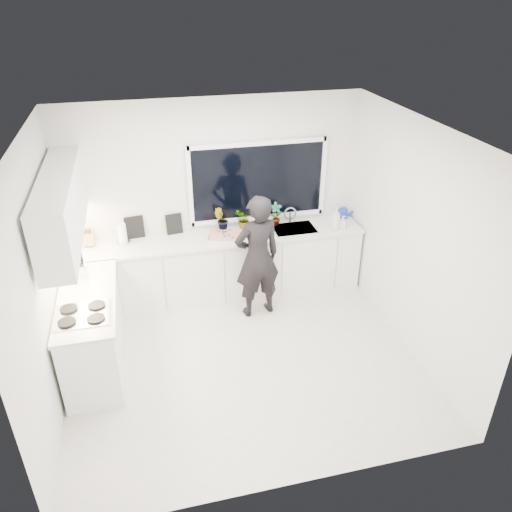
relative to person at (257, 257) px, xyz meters
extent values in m
cube|color=beige|center=(-0.39, -0.90, -0.85)|extent=(4.00, 3.50, 0.02)
cube|color=white|center=(-0.39, 0.86, 0.51)|extent=(4.00, 0.02, 2.70)
cube|color=white|center=(-2.40, -0.90, 0.51)|extent=(0.02, 3.50, 2.70)
cube|color=white|center=(1.62, -0.90, 0.51)|extent=(0.02, 3.50, 2.70)
cube|color=white|center=(-0.39, -0.90, 1.87)|extent=(4.00, 3.50, 0.02)
cube|color=black|center=(0.21, 0.83, 0.71)|extent=(1.80, 0.02, 1.00)
cube|color=white|center=(-0.39, 0.55, -0.40)|extent=(3.92, 0.58, 0.88)
cube|color=white|center=(-2.06, -0.55, -0.40)|extent=(0.58, 1.60, 0.88)
cube|color=silver|center=(-0.39, 0.54, 0.06)|extent=(3.94, 0.62, 0.04)
cube|color=silver|center=(-2.06, -0.55, 0.06)|extent=(0.62, 1.60, 0.04)
cube|color=white|center=(-2.18, -0.20, 1.01)|extent=(0.34, 2.10, 0.70)
cube|color=silver|center=(0.66, 0.55, 0.03)|extent=(0.58, 0.42, 0.14)
cylinder|color=silver|center=(0.66, 0.75, 0.19)|extent=(0.03, 0.03, 0.22)
cube|color=black|center=(-2.08, -0.90, 0.09)|extent=(0.56, 0.48, 0.03)
imported|color=black|center=(0.00, 0.00, 0.00)|extent=(0.68, 0.51, 1.69)
cube|color=silver|center=(-0.31, 0.52, 0.09)|extent=(0.52, 0.45, 0.03)
cube|color=red|center=(-0.31, 0.52, 0.11)|extent=(0.47, 0.40, 0.01)
cylinder|color=#1237AD|center=(1.45, 0.71, 0.14)|extent=(0.18, 0.18, 0.13)
cylinder|color=white|center=(-1.65, 0.65, 0.21)|extent=(0.12, 0.12, 0.26)
cube|color=#9E7E49|center=(-2.07, 0.69, 0.19)|extent=(0.13, 0.10, 0.22)
cylinder|color=#B0B0B4|center=(-2.12, -0.10, 0.16)|extent=(0.17, 0.17, 0.16)
cube|color=black|center=(-0.96, 0.79, 0.22)|extent=(0.22, 0.05, 0.28)
cube|color=black|center=(-1.49, 0.79, 0.23)|extent=(0.25, 0.05, 0.30)
imported|color=#26662D|center=(-0.33, 0.71, 0.24)|extent=(0.20, 0.16, 0.33)
imported|color=#26662D|center=(-0.02, 0.71, 0.21)|extent=(0.29, 0.30, 0.26)
imported|color=#26662D|center=(0.44, 0.71, 0.25)|extent=(0.18, 0.13, 0.34)
imported|color=#D8BF66|center=(1.21, 0.40, 0.24)|extent=(0.13, 0.13, 0.32)
imported|color=#D8BF66|center=(1.31, 0.40, 0.17)|extent=(0.11, 0.11, 0.18)
camera|label=1|loc=(-1.34, -5.39, 3.10)|focal=35.00mm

